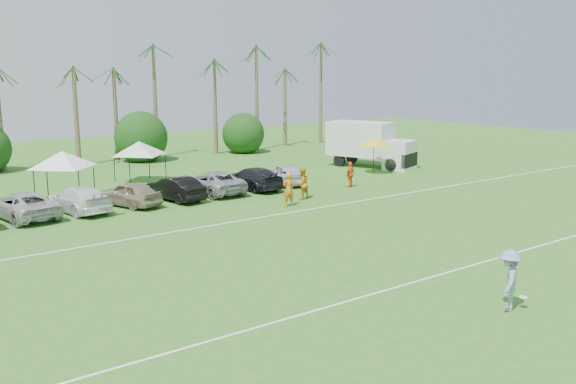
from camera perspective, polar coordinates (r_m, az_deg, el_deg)
ground at (r=22.50m, az=13.97°, el=-9.40°), size 120.00×120.00×0.00m
field_lines at (r=27.93m, az=1.11°, el=-5.07°), size 80.00×12.10×0.01m
palm_tree_4 at (r=52.64m, az=-23.54°, el=9.75°), size 2.40×2.40×8.90m
palm_tree_5 at (r=53.75m, az=-19.40°, el=10.97°), size 2.40×2.40×9.90m
palm_tree_6 at (r=55.13m, az=-15.42°, el=12.07°), size 2.40×2.40×10.90m
palm_tree_7 at (r=56.78m, az=-11.62°, el=13.04°), size 2.40×2.40×11.90m
palm_tree_8 at (r=59.07m, az=-7.07°, el=10.58°), size 2.40×2.40×8.90m
palm_tree_9 at (r=61.73m, az=-2.99°, el=11.46°), size 2.40×2.40×9.90m
palm_tree_10 at (r=64.68m, az=0.75°, el=12.21°), size 2.40×2.40×10.90m
palm_tree_11 at (r=67.23m, az=3.52°, el=12.86°), size 2.40×2.40×11.90m
bush_tree_2 at (r=57.11m, az=-13.55°, el=4.64°), size 4.00×4.00×4.00m
bush_tree_3 at (r=61.75m, az=-5.00°, el=5.34°), size 4.00×4.00×4.00m
sideline_player_a at (r=36.40m, az=0.05°, el=0.23°), size 0.75×0.54×1.92m
sideline_player_b at (r=38.40m, az=1.26°, el=0.75°), size 0.95×0.76×1.88m
sideline_player_c at (r=42.52m, az=5.55°, el=1.57°), size 1.08×0.70×1.70m
box_truck at (r=51.55m, az=7.31°, el=4.32°), size 4.74×7.34×3.55m
canopy_tent_left at (r=40.33m, az=-19.46°, el=3.45°), size 4.19×4.19×3.39m
canopy_tent_right at (r=45.25m, az=-13.12°, el=4.40°), size 4.06×4.06×3.29m
market_umbrella at (r=47.96m, az=7.65°, el=4.47°), size 2.43×2.43×2.70m
frisbee_player at (r=21.96m, az=19.05°, el=-7.42°), size 1.49×1.27×2.00m
parked_car_2 at (r=36.15m, az=-22.53°, el=-1.08°), size 3.00×5.39×1.43m
parked_car_3 at (r=36.77m, az=-18.18°, el=-0.60°), size 2.70×5.16×1.43m
parked_car_4 at (r=37.52m, az=-13.94°, el=-0.16°), size 2.91×4.50×1.43m
parked_car_5 at (r=38.64m, az=-10.02°, el=0.31°), size 2.14×4.51×1.43m
parked_car_6 at (r=40.41m, az=-6.75°, el=0.86°), size 2.41×5.15×1.43m
parked_car_7 at (r=41.68m, az=-3.19°, el=1.22°), size 2.21×5.00×1.43m
parked_car_8 at (r=43.43m, az=-0.18°, el=1.63°), size 2.97×4.51×1.43m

